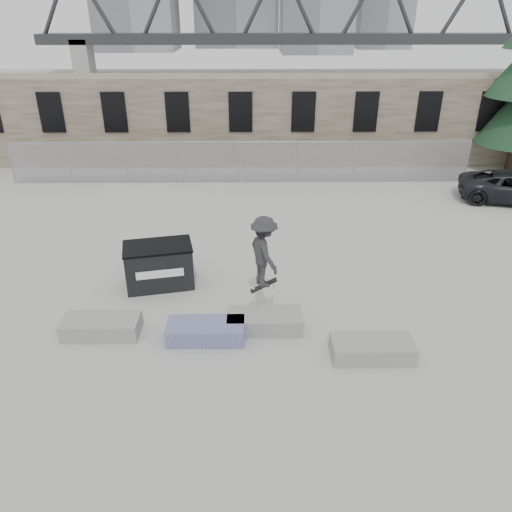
{
  "coord_description": "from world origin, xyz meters",
  "views": [
    {
      "loc": [
        0.47,
        -10.94,
        7.84
      ],
      "look_at": [
        0.63,
        1.93,
        1.3
      ],
      "focal_mm": 35.0,
      "sensor_mm": 36.0,
      "label": 1
    }
  ],
  "objects_px": {
    "planter_far_left": "(101,326)",
    "planter_offset": "(372,348)",
    "planter_center_right": "(264,321)",
    "dumpster": "(159,265)",
    "planter_center_left": "(206,331)",
    "skateboarder": "(264,252)"
  },
  "relations": [
    {
      "from": "planter_far_left",
      "to": "skateboarder",
      "type": "distance_m",
      "value": 4.71
    },
    {
      "from": "planter_center_right",
      "to": "skateboarder",
      "type": "height_order",
      "value": "skateboarder"
    },
    {
      "from": "dumpster",
      "to": "skateboarder",
      "type": "bearing_deg",
      "value": -39.18
    },
    {
      "from": "planter_center_right",
      "to": "skateboarder",
      "type": "xyz_separation_m",
      "value": [
        -0.01,
        0.77,
        1.67
      ]
    },
    {
      "from": "planter_far_left",
      "to": "dumpster",
      "type": "bearing_deg",
      "value": 66.31
    },
    {
      "from": "skateboarder",
      "to": "planter_center_left",
      "type": "bearing_deg",
      "value": 105.01
    },
    {
      "from": "planter_far_left",
      "to": "skateboarder",
      "type": "height_order",
      "value": "skateboarder"
    },
    {
      "from": "planter_center_right",
      "to": "dumpster",
      "type": "height_order",
      "value": "dumpster"
    },
    {
      "from": "planter_far_left",
      "to": "planter_center_left",
      "type": "bearing_deg",
      "value": -5.18
    },
    {
      "from": "dumpster",
      "to": "planter_center_left",
      "type": "bearing_deg",
      "value": -71.9
    },
    {
      "from": "dumpster",
      "to": "planter_center_right",
      "type": "bearing_deg",
      "value": -48.99
    },
    {
      "from": "dumpster",
      "to": "planter_offset",
      "type": "bearing_deg",
      "value": -43.9
    },
    {
      "from": "planter_center_right",
      "to": "planter_offset",
      "type": "distance_m",
      "value": 2.89
    },
    {
      "from": "planter_far_left",
      "to": "planter_offset",
      "type": "height_order",
      "value": "same"
    },
    {
      "from": "planter_center_left",
      "to": "planter_far_left",
      "type": "bearing_deg",
      "value": 174.82
    },
    {
      "from": "planter_center_left",
      "to": "planter_offset",
      "type": "bearing_deg",
      "value": -10.75
    },
    {
      "from": "planter_center_right",
      "to": "skateboarder",
      "type": "relative_size",
      "value": 0.9
    },
    {
      "from": "planter_center_right",
      "to": "dumpster",
      "type": "bearing_deg",
      "value": 142.77
    },
    {
      "from": "planter_far_left",
      "to": "planter_center_left",
      "type": "xyz_separation_m",
      "value": [
        2.78,
        -0.25,
        0.0
      ]
    },
    {
      "from": "planter_far_left",
      "to": "planter_center_right",
      "type": "bearing_deg",
      "value": 2.5
    },
    {
      "from": "planter_far_left",
      "to": "planter_offset",
      "type": "relative_size",
      "value": 1.0
    },
    {
      "from": "planter_center_left",
      "to": "dumpster",
      "type": "distance_m",
      "value": 3.31
    }
  ]
}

